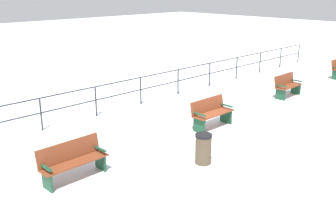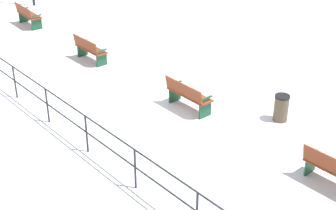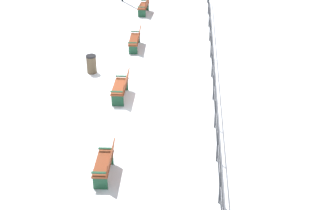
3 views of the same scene
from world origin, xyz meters
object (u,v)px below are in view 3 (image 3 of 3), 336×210
Objects in this scene: trash_bin at (91,64)px; bench_fourth at (106,163)px; bench_third at (122,87)px; bench_nearest at (145,5)px; bench_second at (136,39)px.

bench_fourth is at bearing 103.60° from trash_bin.
bench_nearest is at bearing -89.55° from bench_third.
bench_third is 1.06× the size of bench_fourth.
bench_fourth is at bearing 92.29° from bench_third.
bench_nearest is 9.87m from bench_third.
bench_third is (-0.02, 9.87, 0.01)m from bench_nearest.
bench_fourth is (-0.17, 4.94, -0.01)m from bench_third.
bench_third is at bearing 125.56° from trash_bin.
bench_nearest is at bearing -90.54° from bench_second.
bench_second is at bearing -119.52° from trash_bin.
bench_nearest reaches higher than bench_fourth.
trash_bin is (1.55, -2.17, -0.09)m from bench_third.
trash_bin is (1.53, 7.70, -0.07)m from bench_nearest.
bench_fourth reaches higher than bench_second.
bench_nearest is 0.97× the size of bench_fourth.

